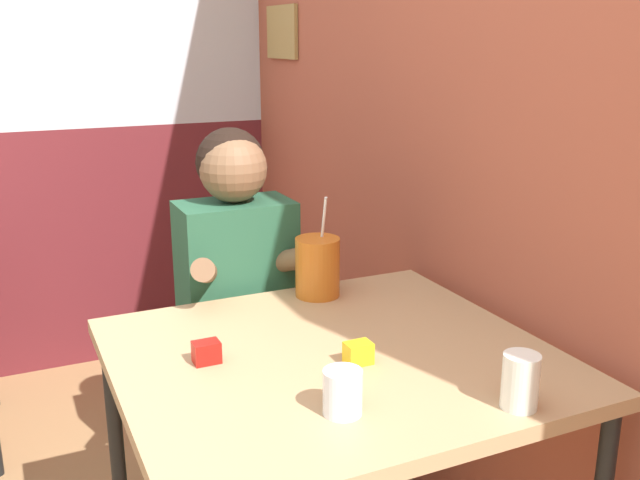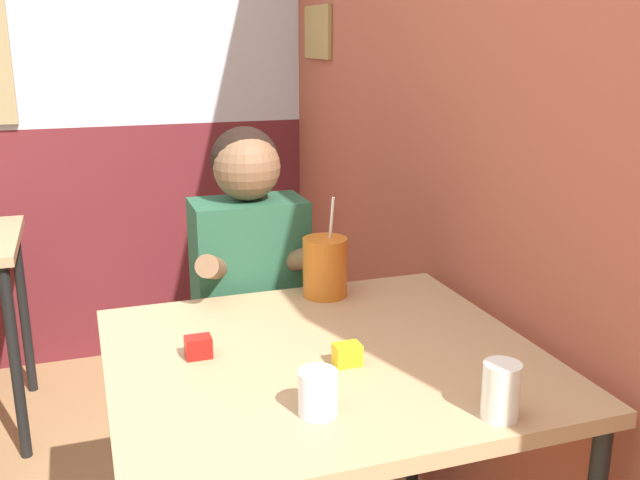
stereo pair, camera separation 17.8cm
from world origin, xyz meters
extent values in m
cube|color=#9E4C38|center=(1.30, 1.17, 1.35)|extent=(0.06, 4.34, 2.70)
cube|color=olive|center=(1.26, 2.03, 1.51)|extent=(0.02, 0.32, 0.22)
cube|color=tan|center=(0.74, 0.45, 0.76)|extent=(0.99, 0.91, 0.04)
cylinder|color=black|center=(0.29, 0.86, 0.37)|extent=(0.04, 0.04, 0.74)
cylinder|color=black|center=(1.19, 0.86, 0.37)|extent=(0.04, 0.04, 0.74)
cube|color=#235138|center=(0.71, 1.05, 0.23)|extent=(0.31, 0.20, 0.46)
cube|color=#235138|center=(0.71, 1.05, 0.74)|extent=(0.34, 0.20, 0.55)
sphere|color=black|center=(0.71, 1.07, 1.13)|extent=(0.20, 0.20, 0.20)
sphere|color=brown|center=(0.71, 1.05, 1.11)|extent=(0.20, 0.20, 0.20)
cylinder|color=brown|center=(0.57, 0.91, 0.86)|extent=(0.14, 0.27, 0.15)
cylinder|color=brown|center=(0.84, 0.91, 0.86)|extent=(0.14, 0.27, 0.15)
cylinder|color=#C6661E|center=(0.87, 0.81, 0.86)|extent=(0.13, 0.13, 0.17)
cylinder|color=white|center=(0.89, 0.81, 0.99)|extent=(0.01, 0.04, 0.14)
cylinder|color=silver|center=(0.64, 0.19, 0.82)|extent=(0.08, 0.08, 0.09)
cylinder|color=silver|center=(0.96, 0.06, 0.83)|extent=(0.07, 0.07, 0.11)
cube|color=#B7140F|center=(0.46, 0.52, 0.80)|extent=(0.06, 0.04, 0.05)
cube|color=yellow|center=(0.77, 0.37, 0.80)|extent=(0.06, 0.04, 0.05)
camera|label=1|loc=(0.07, -0.93, 1.48)|focal=40.00mm
camera|label=2|loc=(0.24, -0.99, 1.48)|focal=40.00mm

